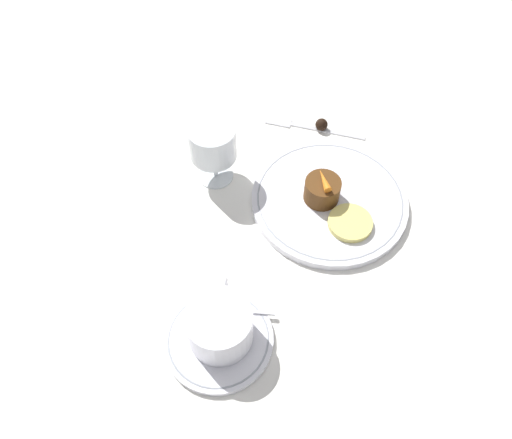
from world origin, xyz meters
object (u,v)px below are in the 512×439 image
at_px(fork, 304,126).
at_px(dessert_cake, 323,188).
at_px(dinner_plate, 329,201).
at_px(coffee_cup, 220,325).
at_px(wine_glass, 213,145).

relative_size(fork, dessert_cake, 3.21).
bearing_deg(dinner_plate, fork, 14.99).
bearing_deg(fork, dessert_cake, -168.92).
distance_m(coffee_cup, dessert_cake, 0.30).
height_order(fork, dessert_cake, dessert_cake).
xyz_separation_m(coffee_cup, fork, (0.44, -0.11, -0.04)).
bearing_deg(wine_glass, coffee_cup, -171.13).
bearing_deg(dessert_cake, wine_glass, 77.98).
bearing_deg(fork, coffee_cup, 166.37).
xyz_separation_m(dinner_plate, coffee_cup, (-0.26, 0.15, 0.04)).
bearing_deg(dessert_cake, dinner_plate, -109.87).
distance_m(dinner_plate, wine_glass, 0.22).
relative_size(dinner_plate, wine_glass, 2.30).
height_order(coffee_cup, fork, coffee_cup).
distance_m(wine_glass, fork, 0.22).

